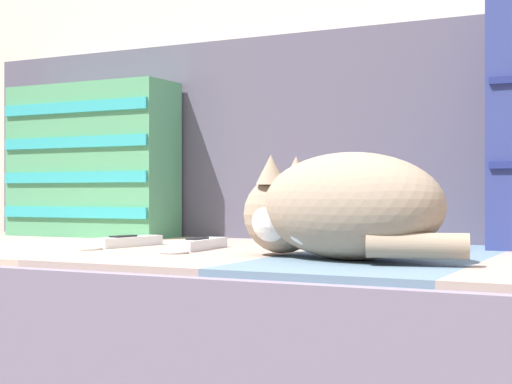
{
  "coord_description": "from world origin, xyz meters",
  "views": [
    {
      "loc": [
        0.52,
        -1.1,
        0.49
      ],
      "look_at": [
        -0.06,
        0.07,
        0.5
      ],
      "focal_mm": 55.0,
      "sensor_mm": 36.0,
      "label": 1
    }
  ],
  "objects_px": {
    "throw_pillow_striped": "(92,161)",
    "game_remote_far": "(198,245)",
    "game_remote_near": "(125,242)",
    "couch": "(310,367)",
    "sleeping_cat": "(335,208)"
  },
  "relations": [
    {
      "from": "throw_pillow_striped",
      "to": "game_remote_far",
      "type": "height_order",
      "value": "throw_pillow_striped"
    },
    {
      "from": "throw_pillow_striped",
      "to": "game_remote_near",
      "type": "bearing_deg",
      "value": -42.68
    },
    {
      "from": "couch",
      "to": "sleeping_cat",
      "type": "relative_size",
      "value": 5.28
    },
    {
      "from": "couch",
      "to": "game_remote_far",
      "type": "relative_size",
      "value": 9.75
    },
    {
      "from": "throw_pillow_striped",
      "to": "sleeping_cat",
      "type": "bearing_deg",
      "value": -25.29
    },
    {
      "from": "couch",
      "to": "game_remote_near",
      "type": "xyz_separation_m",
      "value": [
        -0.34,
        -0.07,
        0.21
      ]
    },
    {
      "from": "sleeping_cat",
      "to": "game_remote_near",
      "type": "distance_m",
      "value": 0.45
    },
    {
      "from": "game_remote_far",
      "to": "couch",
      "type": "bearing_deg",
      "value": 22.6
    },
    {
      "from": "throw_pillow_striped",
      "to": "game_remote_far",
      "type": "bearing_deg",
      "value": -30.94
    },
    {
      "from": "sleeping_cat",
      "to": "game_remote_far",
      "type": "height_order",
      "value": "sleeping_cat"
    },
    {
      "from": "throw_pillow_striped",
      "to": "game_remote_near",
      "type": "distance_m",
      "value": 0.42
    },
    {
      "from": "couch",
      "to": "game_remote_near",
      "type": "relative_size",
      "value": 9.59
    },
    {
      "from": "game_remote_near",
      "to": "game_remote_far",
      "type": "xyz_separation_m",
      "value": [
        0.16,
        -0.0,
        -0.0
      ]
    },
    {
      "from": "throw_pillow_striped",
      "to": "couch",
      "type": "bearing_deg",
      "value": -17.08
    },
    {
      "from": "sleeping_cat",
      "to": "game_remote_far",
      "type": "xyz_separation_m",
      "value": [
        -0.28,
        0.08,
        -0.07
      ]
    }
  ]
}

